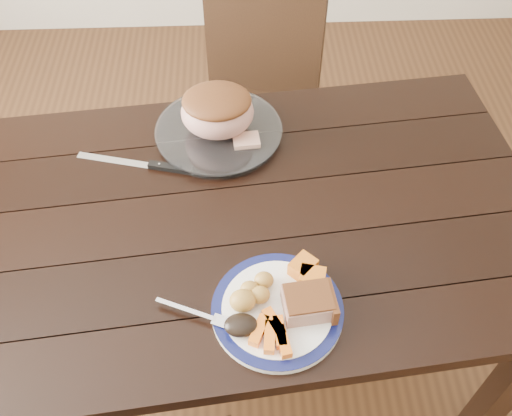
{
  "coord_description": "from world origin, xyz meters",
  "views": [
    {
      "loc": [
        0.04,
        -0.88,
        1.84
      ],
      "look_at": [
        0.08,
        -0.02,
        0.8
      ],
      "focal_mm": 40.0,
      "sensor_mm": 36.0,
      "label": 1
    }
  ],
  "objects_px": {
    "serving_platter": "(219,132)",
    "roast_joint": "(217,112)",
    "fork": "(200,315)",
    "chair_far": "(255,95)",
    "pork_slice": "(308,303)",
    "carving_knife": "(156,166)",
    "dinner_plate": "(277,310)",
    "dining_table": "(225,238)"
  },
  "relations": [
    {
      "from": "roast_joint",
      "to": "chair_far",
      "type": "bearing_deg",
      "value": 75.22
    },
    {
      "from": "chair_far",
      "to": "dinner_plate",
      "type": "distance_m",
      "value": 1.03
    },
    {
      "from": "dinner_plate",
      "to": "carving_knife",
      "type": "xyz_separation_m",
      "value": [
        -0.29,
        0.44,
        -0.0
      ]
    },
    {
      "from": "dining_table",
      "to": "roast_joint",
      "type": "height_order",
      "value": "roast_joint"
    },
    {
      "from": "chair_far",
      "to": "dining_table",
      "type": "bearing_deg",
      "value": 100.33
    },
    {
      "from": "pork_slice",
      "to": "roast_joint",
      "type": "xyz_separation_m",
      "value": [
        -0.19,
        0.57,
        0.04
      ]
    },
    {
      "from": "chair_far",
      "to": "serving_platter",
      "type": "xyz_separation_m",
      "value": [
        -0.12,
        -0.44,
        0.23
      ]
    },
    {
      "from": "chair_far",
      "to": "dinner_plate",
      "type": "bearing_deg",
      "value": 109.1
    },
    {
      "from": "serving_platter",
      "to": "roast_joint",
      "type": "height_order",
      "value": "roast_joint"
    },
    {
      "from": "chair_far",
      "to": "carving_knife",
      "type": "xyz_separation_m",
      "value": [
        -0.28,
        -0.56,
        0.23
      ]
    },
    {
      "from": "serving_platter",
      "to": "fork",
      "type": "xyz_separation_m",
      "value": [
        -0.04,
        -0.57,
        0.01
      ]
    },
    {
      "from": "pork_slice",
      "to": "fork",
      "type": "relative_size",
      "value": 0.6
    },
    {
      "from": "carving_knife",
      "to": "serving_platter",
      "type": "bearing_deg",
      "value": 50.08
    },
    {
      "from": "dining_table",
      "to": "chair_far",
      "type": "height_order",
      "value": "chair_far"
    },
    {
      "from": "dinner_plate",
      "to": "pork_slice",
      "type": "xyz_separation_m",
      "value": [
        0.06,
        -0.01,
        0.04
      ]
    },
    {
      "from": "dinner_plate",
      "to": "serving_platter",
      "type": "xyz_separation_m",
      "value": [
        -0.13,
        0.56,
        0.0
      ]
    },
    {
      "from": "fork",
      "to": "roast_joint",
      "type": "bearing_deg",
      "value": 108.86
    },
    {
      "from": "pork_slice",
      "to": "carving_knife",
      "type": "relative_size",
      "value": 0.33
    },
    {
      "from": "roast_joint",
      "to": "carving_knife",
      "type": "xyz_separation_m",
      "value": [
        -0.16,
        -0.12,
        -0.07
      ]
    },
    {
      "from": "chair_far",
      "to": "serving_platter",
      "type": "relative_size",
      "value": 2.72
    },
    {
      "from": "chair_far",
      "to": "dinner_plate",
      "type": "height_order",
      "value": "chair_far"
    },
    {
      "from": "chair_far",
      "to": "carving_knife",
      "type": "bearing_deg",
      "value": 82.0
    },
    {
      "from": "dining_table",
      "to": "dinner_plate",
      "type": "bearing_deg",
      "value": -67.0
    },
    {
      "from": "dinner_plate",
      "to": "roast_joint",
      "type": "bearing_deg",
      "value": 102.58
    },
    {
      "from": "fork",
      "to": "carving_knife",
      "type": "distance_m",
      "value": 0.47
    },
    {
      "from": "carving_knife",
      "to": "fork",
      "type": "bearing_deg",
      "value": -60.35
    },
    {
      "from": "dining_table",
      "to": "fork",
      "type": "xyz_separation_m",
      "value": [
        -0.05,
        -0.28,
        0.11
      ]
    },
    {
      "from": "dinner_plate",
      "to": "serving_platter",
      "type": "bearing_deg",
      "value": 102.58
    },
    {
      "from": "serving_platter",
      "to": "carving_knife",
      "type": "distance_m",
      "value": 0.2
    },
    {
      "from": "serving_platter",
      "to": "dining_table",
      "type": "bearing_deg",
      "value": -88.01
    },
    {
      "from": "dinner_plate",
      "to": "fork",
      "type": "distance_m",
      "value": 0.17
    },
    {
      "from": "dinner_plate",
      "to": "fork",
      "type": "relative_size",
      "value": 1.67
    },
    {
      "from": "fork",
      "to": "serving_platter",
      "type": "bearing_deg",
      "value": 108.86
    },
    {
      "from": "pork_slice",
      "to": "roast_joint",
      "type": "bearing_deg",
      "value": 108.39
    },
    {
      "from": "fork",
      "to": "carving_knife",
      "type": "xyz_separation_m",
      "value": [
        -0.13,
        0.45,
        -0.01
      ]
    },
    {
      "from": "fork",
      "to": "roast_joint",
      "type": "height_order",
      "value": "roast_joint"
    },
    {
      "from": "chair_far",
      "to": "pork_slice",
      "type": "xyz_separation_m",
      "value": [
        0.07,
        -1.01,
        0.27
      ]
    },
    {
      "from": "serving_platter",
      "to": "roast_joint",
      "type": "xyz_separation_m",
      "value": [
        0.0,
        0.0,
        0.07
      ]
    },
    {
      "from": "serving_platter",
      "to": "pork_slice",
      "type": "distance_m",
      "value": 0.6
    },
    {
      "from": "dining_table",
      "to": "serving_platter",
      "type": "bearing_deg",
      "value": 91.99
    },
    {
      "from": "carving_knife",
      "to": "dinner_plate",
      "type": "bearing_deg",
      "value": -42.58
    },
    {
      "from": "fork",
      "to": "chair_far",
      "type": "bearing_deg",
      "value": 104.05
    }
  ]
}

